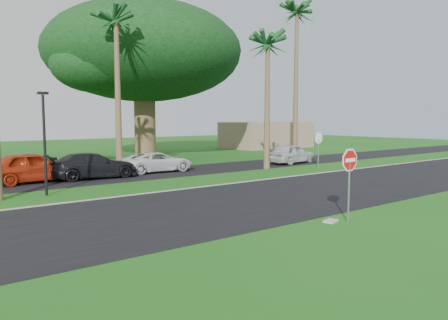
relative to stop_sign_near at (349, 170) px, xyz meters
The scene contains 17 objects.
ground 3.52m from the stop_sign_near, 99.46° to the left, with size 120.00×120.00×0.00m, color #175916.
road 5.33m from the stop_sign_near, 95.71° to the left, with size 120.00×8.00×0.02m, color black.
parking_strip 15.61m from the stop_sign_near, 91.85° to the left, with size 120.00×5.00×0.02m, color black.
curb 9.23m from the stop_sign_near, 93.16° to the left, with size 120.00×0.12×0.06m, color gray.
stop_sign_near is the anchor object (origin of this frame).
stop_sign_far 15.91m from the stop_sign_near, 43.73° to the left, with size 1.05×0.07×2.62m.
palm_center 18.54m from the stop_sign_near, 91.68° to the left, with size 5.00×5.00×10.50m.
palm_right_near 16.81m from the stop_sign_near, 56.82° to the left, with size 5.00×5.00×9.50m.
palm_right_far 23.72m from the stop_sign_near, 47.82° to the left, with size 5.00×5.00×13.00m.
canopy_tree 26.58m from the stop_sign_near, 77.59° to the left, with size 16.50×16.50×13.12m.
streetlight_right 13.24m from the stop_sign_near, 119.48° to the left, with size 0.45×0.25×4.64m.
building_far 37.33m from the stop_sign_near, 50.98° to the left, with size 10.00×6.00×3.00m, color gray.
car_red 17.06m from the stop_sign_near, 110.60° to the left, with size 1.98×4.91×1.67m, color #AA270E.
car_dark 15.81m from the stop_sign_near, 100.16° to the left, with size 2.06×5.06×1.47m, color black.
car_minivan 16.12m from the stop_sign_near, 84.03° to the left, with size 2.14×4.64×1.29m, color white.
car_pickup 19.05m from the stop_sign_near, 49.26° to the left, with size 1.77×4.40×1.50m, color silver.
utility_slab 1.83m from the stop_sign_near, 134.13° to the left, with size 0.55×0.35×0.06m, color #A7A89F.
Camera 1 is at (-11.55, -11.80, 3.48)m, focal length 35.00 mm.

